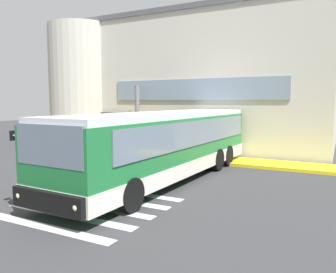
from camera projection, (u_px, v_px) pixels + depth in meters
The scene contains 9 objects.
ground_plane at pixel (118, 173), 14.62m from camera, with size 80.00×90.00×0.02m, color #353538.
bay_paint_stripes at pixel (90, 206), 9.99m from camera, with size 4.40×3.96×0.01m.
terminal_building at pixel (203, 86), 24.64m from camera, with size 18.27×13.80×8.60m.
boarding_curb at pixel (169, 156), 18.84m from camera, with size 20.47×2.00×0.15m, color yellow.
entry_support_column at pixel (137, 118), 20.29m from camera, with size 0.28×0.28×3.94m, color slate.
bus_main_foreground at pixel (166, 146), 13.36m from camera, with size 3.47×11.95×2.70m.
passenger_near_column at pixel (144, 137), 19.52m from camera, with size 0.44×0.44×1.68m.
passenger_by_doorway at pixel (157, 139), 18.40m from camera, with size 0.58×0.29×1.68m.
passenger_at_curb_edge at pixel (170, 137), 19.08m from camera, with size 0.52×0.50×1.68m.
Camera 1 is at (8.56, -11.75, 3.12)m, focal length 35.83 mm.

